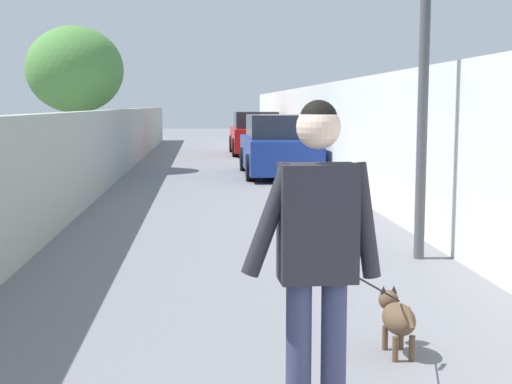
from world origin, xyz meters
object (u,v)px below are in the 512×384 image
object	(u,v)px
tree_left_near	(75,70)
person_skateboarder	(317,245)
car_near	(278,147)
lamp_post	(425,21)
dog	(397,317)
car_far	(256,135)

from	to	relation	value
tree_left_near	person_skateboarder	xyz separation A→B (m)	(-16.19, -3.94, -1.60)
tree_left_near	person_skateboarder	bearing A→B (deg)	-166.31
tree_left_near	car_near	world-z (taller)	tree_left_near
lamp_post	car_near	xyz separation A→B (m)	(10.08, 0.60, -2.01)
dog	car_near	distance (m)	13.27
tree_left_near	dog	size ratio (longest dim) A/B	2.21
car_far	person_skateboarder	bearing A→B (deg)	176.57
lamp_post	car_near	size ratio (longest dim) A/B	0.90
car_near	person_skateboarder	bearing A→B (deg)	174.75
lamp_post	car_far	world-z (taller)	lamp_post
dog	car_far	world-z (taller)	car_far
lamp_post	dog	xyz separation A→B (m)	(-3.17, 1.13, -2.45)
person_skateboarder	car_near	world-z (taller)	person_skateboarder
person_skateboarder	lamp_post	bearing A→B (deg)	-22.89
tree_left_near	car_far	xyz separation A→B (m)	(6.37, -5.30, -1.99)
car_far	dog	bearing A→B (deg)	178.56
lamp_post	car_far	xyz separation A→B (m)	(17.94, 0.60, -2.01)
person_skateboarder	dog	world-z (taller)	person_skateboarder
lamp_post	car_near	distance (m)	10.29
person_skateboarder	car_near	bearing A→B (deg)	-5.25
person_skateboarder	car_far	world-z (taller)	person_skateboarder
lamp_post	car_near	world-z (taller)	lamp_post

